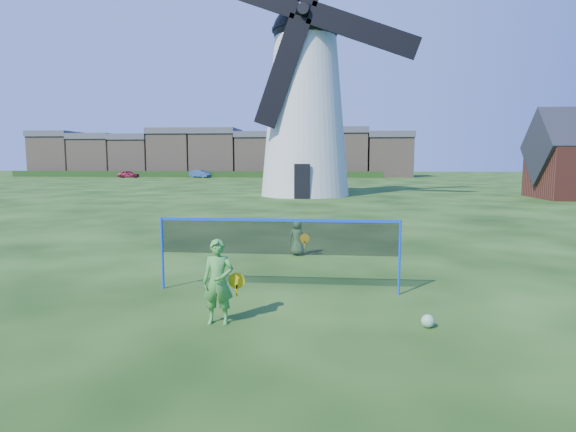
# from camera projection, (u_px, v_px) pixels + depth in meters

# --- Properties ---
(ground) EXTENTS (220.00, 220.00, 0.00)m
(ground) POSITION_uv_depth(u_px,v_px,m) (277.00, 286.00, 10.45)
(ground) COLOR black
(ground) RESTS_ON ground
(windmill) EXTENTS (16.43, 6.85, 21.44)m
(windmill) POSITION_uv_depth(u_px,v_px,m) (305.00, 102.00, 36.54)
(windmill) COLOR silver
(windmill) RESTS_ON ground
(badminton_net) EXTENTS (5.05, 0.05, 1.55)m
(badminton_net) POSITION_uv_depth(u_px,v_px,m) (278.00, 238.00, 9.90)
(badminton_net) COLOR blue
(badminton_net) RESTS_ON ground
(player_girl) EXTENTS (0.69, 0.38, 1.44)m
(player_girl) POSITION_uv_depth(u_px,v_px,m) (218.00, 282.00, 7.98)
(player_girl) COLOR green
(player_girl) RESTS_ON ground
(player_boy) EXTENTS (0.64, 0.43, 1.05)m
(player_boy) POSITION_uv_depth(u_px,v_px,m) (298.00, 237.00, 13.81)
(player_boy) COLOR #4D8741
(player_boy) RESTS_ON ground
(play_ball) EXTENTS (0.22, 0.22, 0.22)m
(play_ball) POSITION_uv_depth(u_px,v_px,m) (428.00, 321.00, 7.85)
(play_ball) COLOR green
(play_ball) RESTS_ON ground
(terraced_houses) EXTENTS (66.27, 8.40, 8.35)m
(terraced_houses) POSITION_uv_depth(u_px,v_px,m) (219.00, 153.00, 82.96)
(terraced_houses) COLOR #8C755D
(terraced_houses) RESTS_ON ground
(hedge) EXTENTS (62.00, 0.80, 1.00)m
(hedge) POSITION_uv_depth(u_px,v_px,m) (192.00, 174.00, 77.75)
(hedge) COLOR #193814
(hedge) RESTS_ON ground
(car_left) EXTENTS (3.43, 1.57, 1.14)m
(car_left) POSITION_uv_depth(u_px,v_px,m) (128.00, 174.00, 75.34)
(car_left) COLOR maroon
(car_left) RESTS_ON ground
(car_right) EXTENTS (3.94, 2.73, 1.23)m
(car_right) POSITION_uv_depth(u_px,v_px,m) (200.00, 174.00, 75.96)
(car_right) COLOR navy
(car_right) RESTS_ON ground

